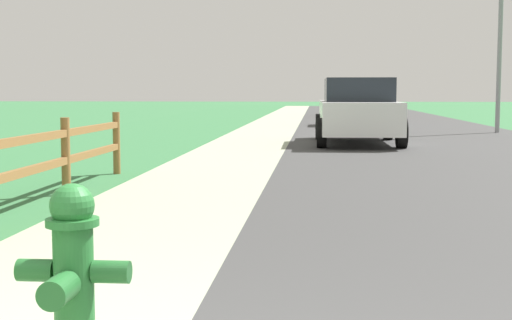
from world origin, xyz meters
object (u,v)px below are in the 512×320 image
Objects in this scene: parked_car_silver at (359,103)px; parked_car_red at (352,101)px; fire_hydrant at (73,275)px; parked_suv_white at (358,110)px.

parked_car_silver is 0.98× the size of parked_car_red.
fire_hydrant is 0.19× the size of parked_suv_white.
fire_hydrant is 0.18× the size of parked_car_red.
parked_suv_white reaches higher than parked_car_red.
parked_suv_white is 9.71m from parked_car_silver.
fire_hydrant is 0.18× the size of parked_car_silver.
parked_car_red reaches higher than fire_hydrant.
parked_car_silver is (0.58, 9.69, 0.01)m from parked_suv_white.
parked_car_red is (0.78, 19.58, -0.05)m from parked_suv_white.
parked_car_red is (2.87, 34.35, 0.31)m from fire_hydrant.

